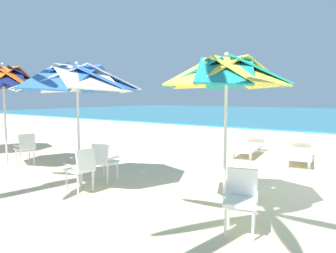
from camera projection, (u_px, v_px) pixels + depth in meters
The scene contains 10 objects.
ground_plane at pixel (319, 189), 6.33m from camera, with size 80.00×80.00×0.00m, color beige.
beach_umbrella_0 at pixel (226, 74), 4.97m from camera, with size 2.08×2.08×2.56m.
plastic_chair_0 at pixel (241, 196), 4.27m from camera, with size 0.55×0.57×0.87m.
beach_umbrella_1 at pixel (77, 80), 6.35m from camera, with size 2.62×2.62×2.56m.
plastic_chair_1 at pixel (104, 160), 6.71m from camera, with size 0.51×0.54×0.87m.
plastic_chair_2 at pixel (82, 167), 6.03m from camera, with size 0.48×0.45×0.87m.
beach_umbrella_2 at pixel (3, 79), 8.05m from camera, with size 2.14×2.14×2.72m.
plastic_chair_3 at pixel (26, 147), 8.47m from camera, with size 0.54×0.51×0.87m.
sun_lounger_1 at pixel (300, 152), 8.89m from camera, with size 1.02×2.22×0.62m.
sun_lounger_2 at pixel (249, 146), 10.00m from camera, with size 0.91×2.21×0.62m.
Camera 1 is at (1.08, -6.81, 1.85)m, focal length 33.43 mm.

